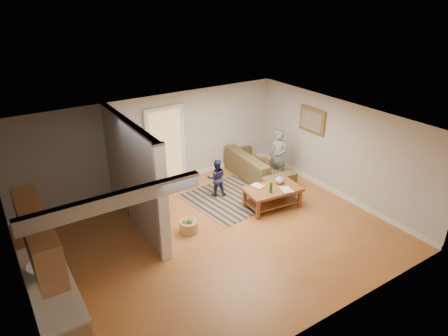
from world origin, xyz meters
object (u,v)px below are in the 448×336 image
Objects in this scene: coffee_table at (273,192)px; speaker_right at (134,190)px; child at (277,179)px; toddler at (217,195)px; speaker_left at (161,222)px; tv_console at (134,183)px; sofa at (256,176)px; toy_basket at (189,226)px.

speaker_right is (-2.90, 1.69, 0.14)m from coffee_table.
toddler is at bearing -116.93° from child.
coffee_table is 1.28× the size of speaker_right.
coffee_table is 1.57m from toddler.
speaker_left reaches higher than child.
speaker_right is at bearing -87.27° from tv_console.
speaker_left is at bearing -69.70° from tv_console.
coffee_table is at bearing -34.98° from speaker_right.
sofa is 2.07× the size of tv_console.
toddler is (2.06, 1.05, -0.45)m from speaker_left.
speaker_left is 1.49m from speaker_right.
child is at bearing 16.22° from toy_basket.
speaker_right reaches higher than toy_basket.
toy_basket is 0.29× the size of child.
tv_console is (-3.54, 0.27, 0.65)m from sofa.
toddler is (1.43, 1.11, -0.15)m from toy_basket.
toy_basket is (0.63, -0.06, -0.29)m from speaker_left.
speaker_left is at bearing 115.00° from sofa.
speaker_left is 0.61× the size of child.
speaker_right is at bearing 112.16° from toy_basket.
toy_basket is at bearing -72.63° from speaker_right.
tv_console reaches higher than toddler.
child is at bearing -12.82° from speaker_right.
toy_basket is at bearing 176.35° from coffee_table.
coffee_table is (-0.70, -1.59, 0.42)m from sofa.
toy_basket is 3.51m from child.
child is 1.95m from toddler.
speaker_right is at bearing 149.81° from coffee_table.
speaker_left is 2.14× the size of toy_basket.
sofa is at bearing 18.04° from tv_console.
toy_basket reaches higher than sofa.
toddler reaches higher than sofa.
tv_console is 1.09× the size of speaker_right.
child is (3.37, 0.98, -0.15)m from toy_basket.
speaker_right is at bearing 12.63° from toddler.
child is (4.00, 0.92, -0.45)m from speaker_left.
child is at bearing -3.08° from speaker_left.
toddler is (-1.94, 0.13, 0.00)m from child.
toddler is at bearing 37.82° from toy_basket.
tv_console is 0.20m from speaker_right.
tv_console is 4.06m from child.
speaker_left is 2.35m from toddler.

